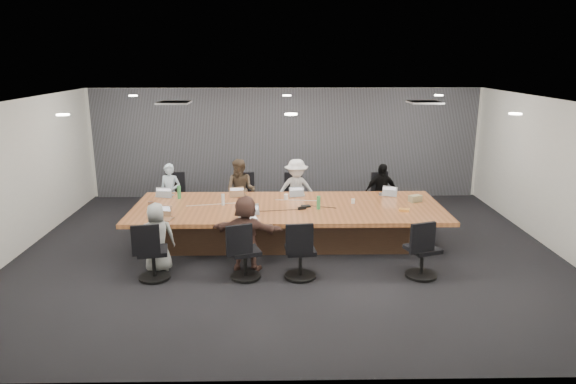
{
  "coord_description": "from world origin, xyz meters",
  "views": [
    {
      "loc": [
        -0.18,
        -9.08,
        3.56
      ],
      "look_at": [
        0.0,
        0.4,
        1.05
      ],
      "focal_mm": 32.0,
      "sensor_mm": 36.0,
      "label": 1
    }
  ],
  "objects_px": {
    "chair_0": "(174,200)",
    "laptop_1": "(239,195)",
    "bottle_green_right": "(319,203)",
    "laptop_5": "(248,218)",
    "chair_7": "(422,254)",
    "mug_brown": "(151,204)",
    "laptop_4": "(164,219)",
    "person_0": "(170,193)",
    "chair_4": "(153,256)",
    "laptop_0": "(165,195)",
    "laptop_2": "(297,195)",
    "laptop_3": "(386,194)",
    "chair_5": "(245,256)",
    "stapler": "(302,208)",
    "chair_2": "(296,200)",
    "chair_6": "(300,255)",
    "person_4": "(157,237)",
    "bottle_clear": "(223,200)",
    "conference_table": "(288,223)",
    "snack_packet": "(404,210)",
    "person_1": "(241,191)",
    "bottle_green_left": "(179,192)",
    "chair_3": "(377,200)",
    "canvas_bag": "(415,199)",
    "chair_1": "(242,200)",
    "person_5": "(246,233)",
    "person_2": "(296,190)",
    "person_3": "(381,192)"
  },
  "relations": [
    {
      "from": "chair_2",
      "to": "laptop_3",
      "type": "xyz_separation_m",
      "value": [
        1.88,
        -0.9,
        0.37
      ]
    },
    {
      "from": "chair_3",
      "to": "chair_1",
      "type": "bearing_deg",
      "value": -18.62
    },
    {
      "from": "chair_4",
      "to": "stapler",
      "type": "height_order",
      "value": "chair_4"
    },
    {
      "from": "person_0",
      "to": "laptop_4",
      "type": "distance_m",
      "value": 2.18
    },
    {
      "from": "bottle_green_right",
      "to": "chair_7",
      "type": "bearing_deg",
      "value": -42.71
    },
    {
      "from": "person_0",
      "to": "chair_4",
      "type": "bearing_deg",
      "value": -73.26
    },
    {
      "from": "chair_2",
      "to": "stapler",
      "type": "distance_m",
      "value": 1.98
    },
    {
      "from": "chair_5",
      "to": "bottle_green_right",
      "type": "relative_size",
      "value": 3.08
    },
    {
      "from": "person_5",
      "to": "bottle_clear",
      "type": "xyz_separation_m",
      "value": [
        -0.53,
        1.44,
        0.19
      ]
    },
    {
      "from": "chair_7",
      "to": "stapler",
      "type": "distance_m",
      "value": 2.44
    },
    {
      "from": "person_0",
      "to": "laptop_2",
      "type": "bearing_deg",
      "value": -0.51
    },
    {
      "from": "chair_1",
      "to": "bottle_green_right",
      "type": "distance_m",
      "value": 2.54
    },
    {
      "from": "conference_table",
      "to": "canvas_bag",
      "type": "bearing_deg",
      "value": 5.91
    },
    {
      "from": "chair_4",
      "to": "laptop_0",
      "type": "height_order",
      "value": "chair_4"
    },
    {
      "from": "laptop_2",
      "to": "laptop_4",
      "type": "xyz_separation_m",
      "value": [
        -2.45,
        -1.6,
        0.0
      ]
    },
    {
      "from": "person_5",
      "to": "person_3",
      "type": "bearing_deg",
      "value": -126.97
    },
    {
      "from": "chair_7",
      "to": "laptop_5",
      "type": "height_order",
      "value": "chair_7"
    },
    {
      "from": "conference_table",
      "to": "laptop_3",
      "type": "relative_size",
      "value": 20.01
    },
    {
      "from": "laptop_2",
      "to": "bottle_clear",
      "type": "xyz_separation_m",
      "value": [
        -1.48,
        -0.71,
        0.1
      ]
    },
    {
      "from": "laptop_3",
      "to": "person_0",
      "type": "bearing_deg",
      "value": 7.7
    },
    {
      "from": "person_0",
      "to": "laptop_3",
      "type": "bearing_deg",
      "value": 3.96
    },
    {
      "from": "laptop_0",
      "to": "snack_packet",
      "type": "relative_size",
      "value": 1.78
    },
    {
      "from": "chair_6",
      "to": "person_4",
      "type": "xyz_separation_m",
      "value": [
        -2.41,
        0.35,
        0.19
      ]
    },
    {
      "from": "bottle_green_right",
      "to": "chair_0",
      "type": "bearing_deg",
      "value": 148.65
    },
    {
      "from": "person_0",
      "to": "snack_packet",
      "type": "bearing_deg",
      "value": -9.22
    },
    {
      "from": "chair_4",
      "to": "bottle_green_right",
      "type": "distance_m",
      "value": 3.22
    },
    {
      "from": "chair_1",
      "to": "chair_7",
      "type": "xyz_separation_m",
      "value": [
        3.2,
        -3.4,
        0.03
      ]
    },
    {
      "from": "bottle_green_right",
      "to": "stapler",
      "type": "relative_size",
      "value": 1.59
    },
    {
      "from": "laptop_3",
      "to": "laptop_5",
      "type": "height_order",
      "value": "same"
    },
    {
      "from": "laptop_2",
      "to": "person_4",
      "type": "height_order",
      "value": "person_4"
    },
    {
      "from": "laptop_4",
      "to": "canvas_bag",
      "type": "relative_size",
      "value": 1.35
    },
    {
      "from": "chair_7",
      "to": "mug_brown",
      "type": "bearing_deg",
      "value": 141.3
    },
    {
      "from": "chair_0",
      "to": "person_2",
      "type": "bearing_deg",
      "value": 170.52
    },
    {
      "from": "laptop_0",
      "to": "laptop_2",
      "type": "xyz_separation_m",
      "value": [
        2.77,
        0.0,
        0.0
      ]
    },
    {
      "from": "laptop_4",
      "to": "laptop_5",
      "type": "height_order",
      "value": "same"
    },
    {
      "from": "laptop_3",
      "to": "stapler",
      "type": "distance_m",
      "value": 2.1
    },
    {
      "from": "chair_3",
      "to": "stapler",
      "type": "xyz_separation_m",
      "value": [
        -1.82,
        -1.94,
        0.39
      ]
    },
    {
      "from": "person_1",
      "to": "laptop_3",
      "type": "relative_size",
      "value": 4.68
    },
    {
      "from": "person_4",
      "to": "chair_2",
      "type": "bearing_deg",
      "value": -142.87
    },
    {
      "from": "chair_0",
      "to": "laptop_1",
      "type": "relative_size",
      "value": 2.61
    },
    {
      "from": "laptop_4",
      "to": "bottle_clear",
      "type": "xyz_separation_m",
      "value": [
        0.97,
        0.89,
        0.1
      ]
    },
    {
      "from": "bottle_green_right",
      "to": "laptop_5",
      "type": "bearing_deg",
      "value": -155.97
    },
    {
      "from": "chair_3",
      "to": "snack_packet",
      "type": "bearing_deg",
      "value": 74.11
    },
    {
      "from": "stapler",
      "to": "snack_packet",
      "type": "height_order",
      "value": "stapler"
    },
    {
      "from": "person_1",
      "to": "stapler",
      "type": "relative_size",
      "value": 8.67
    },
    {
      "from": "bottle_green_right",
      "to": "chair_5",
      "type": "bearing_deg",
      "value": -131.5
    },
    {
      "from": "laptop_1",
      "to": "person_4",
      "type": "distance_m",
      "value": 2.48
    },
    {
      "from": "laptop_5",
      "to": "bottle_green_left",
      "type": "bearing_deg",
      "value": 122.53
    },
    {
      "from": "chair_4",
      "to": "laptop_2",
      "type": "relative_size",
      "value": 2.65
    },
    {
      "from": "chair_1",
      "to": "bottle_green_right",
      "type": "height_order",
      "value": "bottle_green_right"
    }
  ]
}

